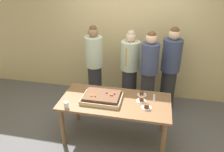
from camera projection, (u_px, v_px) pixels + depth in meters
name	position (u px, v px, depth m)	size (l,w,h in m)	color
ground_plane	(115.00, 137.00, 3.81)	(12.00, 12.00, 0.00)	#5B5B60
interior_back_panel	(131.00, 27.00, 4.54)	(8.00, 0.12, 3.00)	#CCB784
party_table	(115.00, 105.00, 3.52)	(1.72, 0.83, 0.74)	brown
sheet_cake	(102.00, 97.00, 3.48)	(0.61, 0.45, 0.12)	beige
plated_slice_near_left	(142.00, 94.00, 3.61)	(0.15, 0.15, 0.08)	white
plated_slice_near_right	(147.00, 107.00, 3.28)	(0.15, 0.15, 0.08)	white
plated_slice_far_left	(141.00, 100.00, 3.45)	(0.15, 0.15, 0.08)	white
drink_cup_nearest	(66.00, 105.00, 3.28)	(0.07, 0.07, 0.10)	white
cake_server_utensil	(154.00, 97.00, 3.55)	(0.03, 0.20, 0.01)	silver
person_serving_front	(130.00, 69.00, 4.35)	(0.36, 0.36, 1.59)	#28282D
person_green_shirt_behind	(149.00, 74.00, 4.03)	(0.32, 0.32, 1.66)	#28282D
person_striped_tie_right	(94.00, 66.00, 4.34)	(0.34, 0.34, 1.68)	#28282D
person_far_right_suit	(170.00, 69.00, 4.25)	(0.36, 0.36, 1.67)	#28282D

